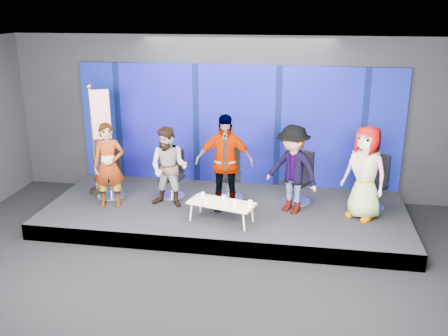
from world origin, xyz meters
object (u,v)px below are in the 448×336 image
Objects in this scene: chair_a at (111,181)px; panelist_c at (224,163)px; panelist_a at (109,166)px; chair_b at (172,182)px; panelist_b at (169,167)px; mug_a at (203,195)px; panelist_d at (292,169)px; mug_b at (206,199)px; panelist_e at (365,173)px; coffee_table at (221,204)px; chair_e at (371,191)px; mug_d at (235,202)px; chair_c at (228,181)px; mug_c at (224,198)px; mug_e at (250,203)px; flag_stand at (99,137)px; chair_d at (298,186)px.

chair_a is 2.50m from panelist_c.
panelist_a reaches higher than chair_b.
mug_a is at bearing -18.87° from panelist_b.
mug_b is at bearing -124.00° from panelist_d.
panelist_e reaches higher than mug_a.
panelist_d is 1.50m from coffee_table.
chair_e is (3.97, 0.02, 0.03)m from chair_b.
panelist_c reaches higher than mug_d.
chair_e is at bearing -7.52° from panelist_a.
coffee_table is (2.28, -0.37, -0.49)m from panelist_a.
chair_c is at bearing 34.47° from panelist_b.
chair_c is 12.84× the size of mug_c.
chair_e is 3.27m from mug_a.
chair_b reaches higher than mug_c.
mug_a is (-1.63, -0.48, -0.43)m from panelist_d.
panelist_c is 2.61m from panelist_e.
panelist_e is 17.11× the size of mug_e.
panelist_d reaches higher than chair_e.
mug_b is (0.93, -1.07, 0.09)m from chair_b.
panelist_e is 2.94m from mug_b.
mug_b is 2.78m from flag_stand.
panelist_d is 1.12m from mug_e.
coffee_table is at bearing -120.51° from chair_e.
chair_b is 3.83m from panelist_e.
coffee_table is (-2.56, -0.62, -0.54)m from panelist_e.
chair_b is at bearing 176.33° from chair_c.
chair_d is (1.41, 0.05, -0.04)m from chair_c.
chair_a is at bearing 162.72° from mug_a.
chair_a is 11.38× the size of mug_c.
panelist_c is 1.79× the size of chair_d.
chair_e reaches higher than chair_d.
chair_d is at bearing 48.71° from mug_d.
panelist_e is (2.61, 0.01, -0.06)m from panelist_c.
mug_b is (-0.23, -1.12, 0.03)m from chair_c.
panelist_b reaches higher than coffee_table.
mug_a is at bearing -116.38° from chair_c.
coffee_table is at bearing -46.31° from flag_stand.
chair_c is at bearing 70.02° from mug_a.
panelist_c is at bearing -95.64° from chair_c.
mug_a is at bearing -45.22° from flag_stand.
flag_stand is at bearing 157.01° from mug_b.
panelist_b reaches higher than mug_d.
mug_a reaches higher than mug_b.
mug_d is (2.72, -0.92, 0.08)m from chair_a.
mug_c is at bearing -9.64° from mug_a.
mug_e is at bearing -1.37° from mug_d.
chair_d reaches higher than mug_c.
chair_c is (1.08, 0.55, -0.41)m from panelist_b.
panelist_e reaches higher than panelist_d.
chair_b is at bearing -5.68° from chair_a.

